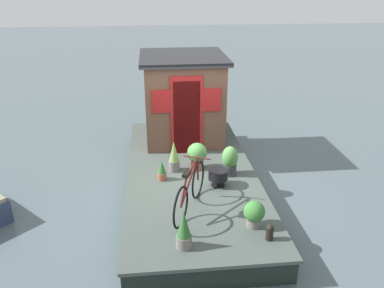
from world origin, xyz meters
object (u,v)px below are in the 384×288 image
at_px(potted_plant_fern, 230,160).
at_px(mooring_bollard, 270,232).
at_px(bicycle, 190,191).
at_px(potted_plant_lavender, 162,171).
at_px(potted_plant_thyme, 254,213).
at_px(potted_plant_rosemary, 174,157).
at_px(potted_plant_geranium, 197,155).
at_px(charcoal_grill, 218,175).
at_px(houseboat_cabin, 183,97).
at_px(potted_plant_basil, 184,231).

height_order(potted_plant_fern, mooring_bollard, potted_plant_fern).
xyz_separation_m(bicycle, potted_plant_lavender, (1.17, 0.45, -0.19)).
bearing_deg(potted_plant_lavender, potted_plant_thyme, -140.57).
xyz_separation_m(potted_plant_fern, mooring_bollard, (-2.21, -0.20, -0.17)).
height_order(potted_plant_rosemary, mooring_bollard, potted_plant_rosemary).
relative_size(bicycle, potted_plant_lavender, 3.71).
height_order(potted_plant_geranium, potted_plant_lavender, potted_plant_geranium).
bearing_deg(charcoal_grill, houseboat_cabin, 10.13).
bearing_deg(potted_plant_geranium, potted_plant_rosemary, 96.39).
xyz_separation_m(bicycle, potted_plant_basil, (-1.00, 0.19, -0.09)).
relative_size(potted_plant_thyme, potted_plant_basil, 0.73).
xyz_separation_m(houseboat_cabin, potted_plant_fern, (-2.12, -0.77, -0.73)).
relative_size(potted_plant_thyme, potted_plant_fern, 0.73).
height_order(potted_plant_rosemary, potted_plant_geranium, potted_plant_rosemary).
bearing_deg(potted_plant_fern, houseboat_cabin, 20.03).
distance_m(bicycle, mooring_bollard, 1.51).
distance_m(houseboat_cabin, potted_plant_basil, 4.46).
relative_size(houseboat_cabin, potted_plant_fern, 3.35).
bearing_deg(charcoal_grill, potted_plant_fern, -35.15).
height_order(houseboat_cabin, potted_plant_thyme, houseboat_cabin).
bearing_deg(potted_plant_lavender, bicycle, -159.13).
bearing_deg(potted_plant_thyme, potted_plant_rosemary, 28.87).
height_order(houseboat_cabin, potted_plant_fern, houseboat_cabin).
height_order(potted_plant_geranium, potted_plant_basil, potted_plant_basil).
xyz_separation_m(potted_plant_geranium, potted_plant_basil, (-2.60, 0.50, -0.02)).
height_order(potted_plant_lavender, charcoal_grill, potted_plant_lavender).
relative_size(houseboat_cabin, potted_plant_thyme, 4.59).
bearing_deg(houseboat_cabin, potted_plant_geranium, -175.51).
height_order(potted_plant_thyme, potted_plant_basil, potted_plant_basil).
bearing_deg(mooring_bollard, potted_plant_fern, 5.27).
bearing_deg(potted_plant_fern, mooring_bollard, -174.73).
bearing_deg(potted_plant_basil, potted_plant_fern, -26.64).
bearing_deg(potted_plant_rosemary, potted_plant_fern, -104.21).
xyz_separation_m(houseboat_cabin, potted_plant_geranium, (-1.78, -0.14, -0.72)).
relative_size(bicycle, potted_plant_basil, 2.48).
distance_m(potted_plant_rosemary, potted_plant_fern, 1.16).
bearing_deg(mooring_bollard, bicycle, 50.25).
relative_size(potted_plant_geranium, mooring_bollard, 2.12).
distance_m(potted_plant_rosemary, potted_plant_basil, 2.54).
relative_size(bicycle, potted_plant_thyme, 3.42).
height_order(potted_plant_rosemary, potted_plant_lavender, potted_plant_rosemary).
bearing_deg(potted_plant_fern, potted_plant_geranium, 61.80).
relative_size(potted_plant_lavender, potted_plant_basil, 0.67).
distance_m(potted_plant_geranium, potted_plant_fern, 0.72).
bearing_deg(potted_plant_thyme, houseboat_cabin, 11.70).
relative_size(potted_plant_basil, mooring_bollard, 2.30).
relative_size(houseboat_cabin, potted_plant_basil, 3.33).
height_order(bicycle, potted_plant_thyme, bicycle).
bearing_deg(potted_plant_lavender, houseboat_cabin, -15.63).
height_order(potted_plant_thyme, mooring_bollard, potted_plant_thyme).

